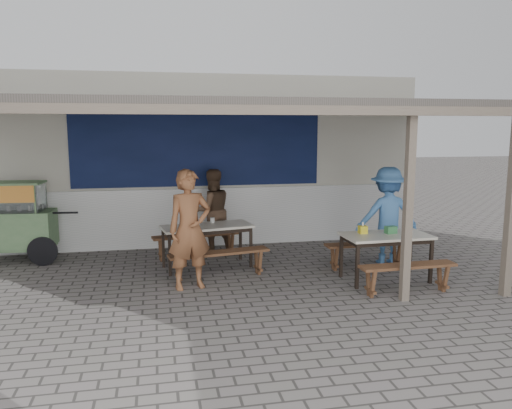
{
  "coord_description": "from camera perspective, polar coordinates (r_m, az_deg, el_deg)",
  "views": [
    {
      "loc": [
        -1.06,
        -7.16,
        2.44
      ],
      "look_at": [
        0.56,
        0.9,
        1.16
      ],
      "focal_mm": 35.0,
      "sensor_mm": 36.0,
      "label": 1
    }
  ],
  "objects": [
    {
      "name": "bench_left_wall",
      "position": [
        9.47,
        -6.8,
        -4.01
      ],
      "size": [
        1.68,
        0.57,
        0.45
      ],
      "rotation": [
        0.0,
        0.0,
        0.18
      ],
      "color": "brown",
      "rests_on": "ground"
    },
    {
      "name": "warung_roof",
      "position": [
        8.14,
        -3.83,
        10.76
      ],
      "size": [
        9.0,
        4.21,
        2.81
      ],
      "color": "#4F4743",
      "rests_on": "ground"
    },
    {
      "name": "ground",
      "position": [
        7.64,
        -2.84,
        -9.79
      ],
      "size": [
        60.0,
        60.0,
        0.0
      ],
      "primitive_type": "plane",
      "color": "#615C57",
      "rests_on": "ground"
    },
    {
      "name": "condiment_bowl",
      "position": [
        8.71,
        -6.86,
        -2.23
      ],
      "size": [
        0.24,
        0.24,
        0.05
      ],
      "primitive_type": "imported",
      "rotation": [
        0.0,
        0.0,
        -0.15
      ],
      "color": "silver",
      "rests_on": "table_left"
    },
    {
      "name": "condiment_jar",
      "position": [
        8.95,
        -5.01,
        -1.78
      ],
      "size": [
        0.08,
        0.08,
        0.09
      ],
      "primitive_type": "cylinder",
      "color": "silver",
      "rests_on": "table_left"
    },
    {
      "name": "bench_right_street",
      "position": [
        7.72,
        16.94,
        -7.37
      ],
      "size": [
        1.47,
        0.32,
        0.45
      ],
      "rotation": [
        0.0,
        0.0,
        0.03
      ],
      "color": "brown",
      "rests_on": "ground"
    },
    {
      "name": "bench_left_street",
      "position": [
        8.14,
        -4.2,
        -6.11
      ],
      "size": [
        1.68,
        0.57,
        0.45
      ],
      "rotation": [
        0.0,
        0.0,
        0.18
      ],
      "color": "brown",
      "rests_on": "ground"
    },
    {
      "name": "patron_street_side",
      "position": [
        7.59,
        -7.59,
        -2.85
      ],
      "size": [
        0.75,
        0.58,
        1.82
      ],
      "primitive_type": "imported",
      "rotation": [
        0.0,
        0.0,
        0.23
      ],
      "color": "brown",
      "rests_on": "ground"
    },
    {
      "name": "donation_box",
      "position": [
        8.3,
        15.14,
        -2.8
      ],
      "size": [
        0.19,
        0.14,
        0.12
      ],
      "primitive_type": "cube",
      "rotation": [
        0.0,
        0.0,
        0.14
      ],
      "color": "#367B46",
      "rests_on": "table_right"
    },
    {
      "name": "patron_right_table",
      "position": [
        9.22,
        14.8,
        -1.24
      ],
      "size": [
        1.19,
        0.77,
        1.74
      ],
      "primitive_type": "imported",
      "rotation": [
        0.0,
        0.0,
        3.03
      ],
      "color": "#497EBD",
      "rests_on": "ground"
    },
    {
      "name": "vendor_cart",
      "position": [
        10.02,
        -25.76,
        -1.48
      ],
      "size": [
        1.88,
        0.81,
        1.47
      ],
      "rotation": [
        0.0,
        0.0,
        -0.08
      ],
      "color": "#67895B",
      "rests_on": "ground"
    },
    {
      "name": "patron_wall_side",
      "position": [
        9.82,
        -5.04,
        -0.7
      ],
      "size": [
        0.91,
        0.77,
        1.63
      ],
      "primitive_type": "imported",
      "rotation": [
        0.0,
        0.0,
        3.35
      ],
      "color": "brown",
      "rests_on": "ground"
    },
    {
      "name": "bench_right_wall",
      "position": [
        8.91,
        12.48,
        -5.01
      ],
      "size": [
        1.47,
        0.32,
        0.45
      ],
      "rotation": [
        0.0,
        0.0,
        0.03
      ],
      "color": "brown",
      "rests_on": "ground"
    },
    {
      "name": "table_left",
      "position": [
        8.73,
        -5.63,
        -2.89
      ],
      "size": [
        1.65,
        0.93,
        0.75
      ],
      "rotation": [
        0.0,
        0.0,
        0.18
      ],
      "color": "beige",
      "rests_on": "ground"
    },
    {
      "name": "back_wall",
      "position": [
        10.82,
        -5.75,
        4.99
      ],
      "size": [
        9.0,
        1.28,
        3.5
      ],
      "color": "beige",
      "rests_on": "ground"
    },
    {
      "name": "table_right",
      "position": [
        8.23,
        14.63,
        -3.86
      ],
      "size": [
        1.38,
        0.78,
        0.75
      ],
      "rotation": [
        0.0,
        0.0,
        0.03
      ],
      "color": "beige",
      "rests_on": "ground"
    },
    {
      "name": "tissue_box",
      "position": [
        8.19,
        12.1,
        -2.82
      ],
      "size": [
        0.12,
        0.12,
        0.12
      ],
      "primitive_type": "cube",
      "rotation": [
        0.0,
        0.0,
        0.01
      ],
      "color": "yellow",
      "rests_on": "table_right"
    }
  ]
}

